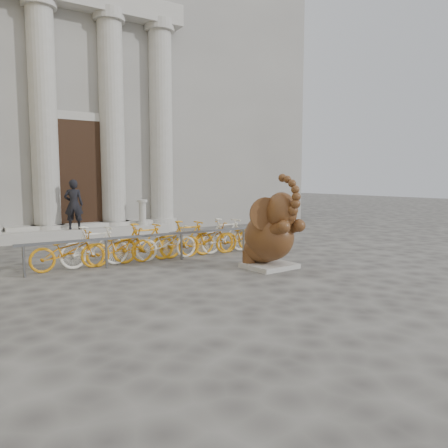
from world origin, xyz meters
TOP-DOWN VIEW (x-y plane):
  - ground at (0.00, 0.00)m, footprint 80.00×80.00m
  - classical_building at (0.00, 14.93)m, footprint 22.00×10.70m
  - entrance_steps at (0.00, 9.40)m, footprint 6.00×1.20m
  - elephant_statue at (2.13, 1.56)m, footprint 1.48×1.67m
  - bike_rack at (0.87, 3.96)m, footprint 8.00×0.53m
  - pedestrian at (-0.48, 9.05)m, footprint 0.74×0.62m
  - balustrade_post at (2.06, 9.10)m, footprint 0.39×0.39m

SIDE VIEW (x-z plane):
  - ground at x=0.00m, z-range 0.00..0.00m
  - entrance_steps at x=0.00m, z-range 0.00..0.36m
  - bike_rack at x=0.87m, z-range 0.00..1.00m
  - balustrade_post at x=2.06m, z-range 0.32..1.28m
  - elephant_statue at x=2.13m, z-range -0.30..1.91m
  - pedestrian at x=-0.48m, z-range 0.36..2.09m
  - classical_building at x=0.00m, z-range -0.02..11.98m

